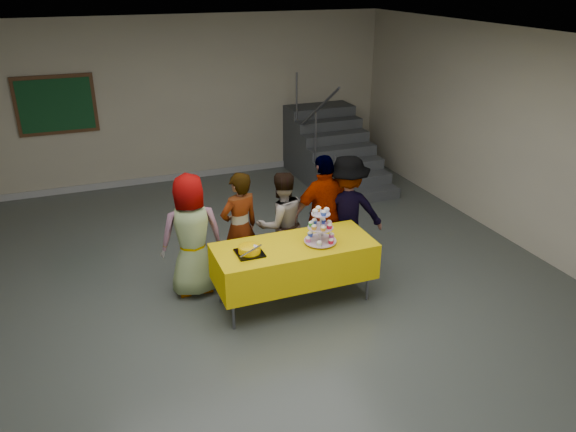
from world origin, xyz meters
The scene contains 11 objects.
room_shell centered at (0.00, 0.02, 2.13)m, with size 10.00×10.04×3.02m.
bake_table centered at (0.38, 0.18, 0.56)m, with size 1.88×0.78×0.77m.
cupcake_stand centered at (0.68, 0.11, 0.95)m, with size 0.38×0.38×0.44m.
bear_cake centered at (-0.18, 0.14, 0.83)m, with size 0.32×0.36×0.12m.
schoolchild_a centered at (-0.69, 0.83, 0.77)m, with size 0.75×0.49×1.54m, color slate.
schoolchild_b centered at (-0.07, 0.91, 0.74)m, with size 0.54×0.35×1.47m, color slate.
schoolchild_c centered at (0.49, 0.91, 0.70)m, with size 0.68×0.53×1.40m, color slate.
schoolchild_d centered at (1.05, 0.82, 0.79)m, with size 0.93×0.39×1.59m, color slate.
schoolchild_e centered at (1.37, 0.81, 0.77)m, with size 1.00×0.57×1.54m, color slate.
staircase centered at (2.70, 4.13, 0.49)m, with size 1.30×2.40×2.04m.
noticeboard centered at (-2.06, 4.96, 1.60)m, with size 1.30×0.05×1.00m.
Camera 1 is at (-1.79, -5.24, 3.71)m, focal length 35.00 mm.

